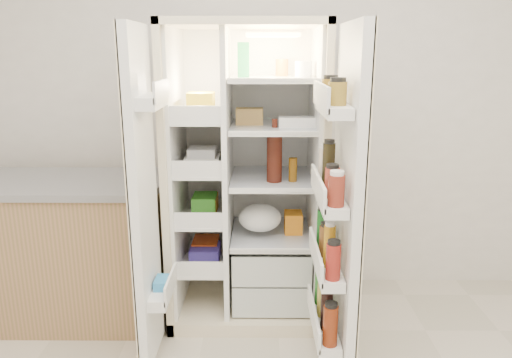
{
  "coord_description": "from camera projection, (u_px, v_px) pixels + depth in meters",
  "views": [
    {
      "loc": [
        -0.12,
        -1.26,
        1.63
      ],
      "look_at": [
        -0.13,
        1.25,
        0.97
      ],
      "focal_mm": 34.0,
      "sensor_mm": 36.0,
      "label": 1
    }
  ],
  "objects": [
    {
      "name": "refrigerator",
      "position": [
        249.0,
        197.0,
        3.05
      ],
      "size": [
        0.92,
        0.7,
        1.8
      ],
      "color": "beige",
      "rests_on": "floor"
    },
    {
      "name": "freezer_door",
      "position": [
        144.0,
        203.0,
        2.43
      ],
      "size": [
        0.15,
        0.4,
        1.72
      ],
      "color": "white",
      "rests_on": "floor"
    },
    {
      "name": "wall_back",
      "position": [
        277.0,
        95.0,
        3.23
      ],
      "size": [
        4.0,
        0.02,
        2.7
      ],
      "primitive_type": "cube",
      "color": "silver",
      "rests_on": "floor"
    },
    {
      "name": "kitchen_counter",
      "position": [
        69.0,
        249.0,
        3.0
      ],
      "size": [
        1.22,
        0.65,
        0.89
      ],
      "color": "#A17450",
      "rests_on": "floor"
    },
    {
      "name": "fridge_door",
      "position": [
        342.0,
        213.0,
        2.34
      ],
      "size": [
        0.17,
        0.58,
        1.72
      ],
      "color": "white",
      "rests_on": "floor"
    }
  ]
}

